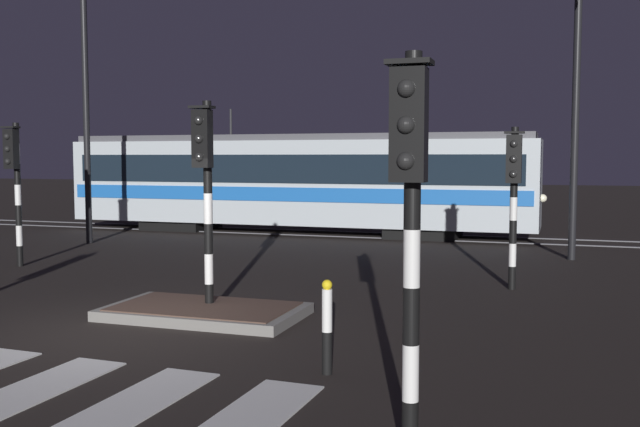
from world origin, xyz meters
TOP-DOWN VIEW (x-y plane):
  - ground_plane at (0.00, 0.00)m, footprint 120.00×120.00m
  - rail_near at (0.00, 12.90)m, footprint 80.00×0.12m
  - rail_far at (0.00, 14.33)m, footprint 80.00×0.12m
  - traffic_island at (0.72, 1.30)m, footprint 3.07×1.74m
  - traffic_light_corner_near_right at (4.86, -3.01)m, footprint 0.36×0.42m
  - traffic_light_corner_far_left at (-5.81, 4.62)m, footprint 0.36×0.42m
  - traffic_light_corner_far_right at (5.18, 5.20)m, footprint 0.36×0.42m
  - traffic_light_median_centre at (0.69, 1.44)m, footprint 0.36×0.42m
  - street_lamp_trackside_left at (-7.07, 8.77)m, footprint 0.44×1.21m
  - street_lamp_trackside_right at (6.32, 9.59)m, footprint 0.44×1.21m
  - tram at (-2.32, 13.61)m, footprint 15.78×2.58m
  - bollard_island_edge at (3.49, -0.94)m, footprint 0.12×0.12m

SIDE VIEW (x-z plane):
  - ground_plane at x=0.00m, z-range 0.00..0.00m
  - rail_near at x=0.00m, z-range 0.00..0.03m
  - rail_far at x=0.00m, z-range 0.00..0.03m
  - traffic_island at x=0.72m, z-range 0.00..0.18m
  - bollard_island_edge at x=3.49m, z-range 0.00..1.11m
  - tram at x=-2.32m, z-range -0.33..3.82m
  - traffic_light_corner_far_right at x=5.18m, z-range 0.49..3.58m
  - traffic_light_corner_far_left at x=-5.81m, z-range 0.53..3.83m
  - traffic_light_corner_near_right at x=4.86m, z-range 0.54..3.91m
  - traffic_light_median_centre at x=0.69m, z-range 0.54..3.95m
  - street_lamp_trackside_right at x=6.32m, z-range 0.93..7.52m
  - street_lamp_trackside_left at x=-7.07m, z-range 0.99..8.79m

